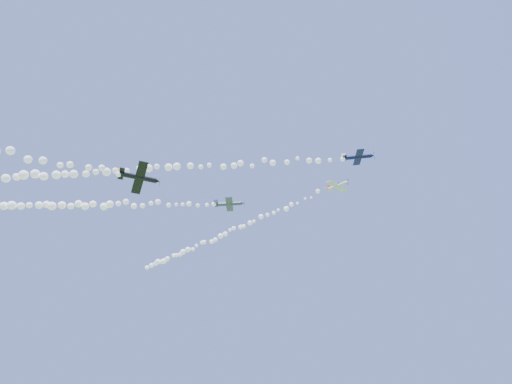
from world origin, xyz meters
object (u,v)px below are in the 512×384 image
at_px(plane_navy, 358,157).
at_px(plane_black, 139,177).
at_px(plane_white, 337,186).
at_px(plane_grey, 229,204).

bearing_deg(plane_navy, plane_black, -153.96).
bearing_deg(plane_black, plane_white, 7.04).
height_order(plane_grey, plane_black, plane_grey).
distance_m(plane_white, plane_navy, 8.21).
distance_m(plane_grey, plane_black, 33.48).
bearing_deg(plane_white, plane_black, -104.87).
bearing_deg(plane_black, plane_navy, -1.97).
xyz_separation_m(plane_grey, plane_black, (1.22, -32.16, -9.24)).
distance_m(plane_white, plane_grey, 26.14).
bearing_deg(plane_navy, plane_white, 129.81).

